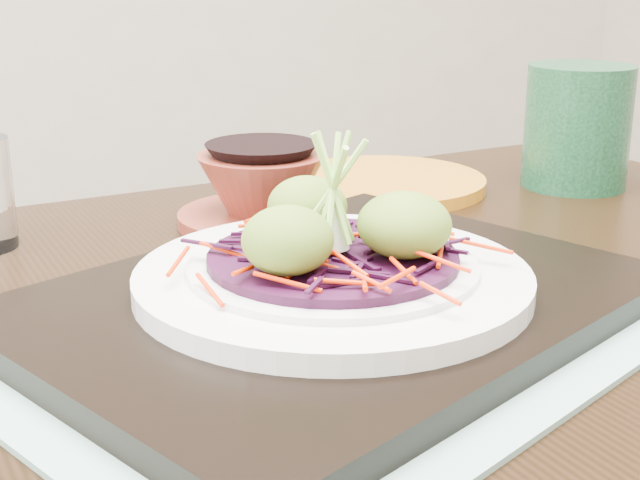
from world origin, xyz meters
name	(u,v)px	position (x,y,z in m)	size (l,w,h in m)	color
dining_table	(304,439)	(-0.05, -0.09, 0.59)	(1.14, 0.81, 0.68)	black
placemat	(332,317)	(-0.03, -0.11, 0.68)	(0.45, 0.35, 0.00)	#7B9F97
serving_tray	(333,302)	(-0.03, -0.11, 0.69)	(0.39, 0.29, 0.02)	black
white_plate	(333,277)	(-0.03, -0.11, 0.71)	(0.25, 0.25, 0.02)	silver
cabbage_bed	(333,258)	(-0.03, -0.11, 0.72)	(0.16, 0.16, 0.01)	#2D0922
carrot_julienne	(333,246)	(-0.03, -0.11, 0.73)	(0.19, 0.19, 0.01)	red
guacamole_scoops	(333,224)	(-0.03, -0.11, 0.75)	(0.14, 0.12, 0.04)	#567623
scallion_garnish	(333,194)	(-0.03, -0.11, 0.77)	(0.06, 0.06, 0.09)	#95D053
terracotta_bowl_set	(262,193)	(0.00, 0.11, 0.71)	(0.19, 0.19, 0.06)	maroon
yellow_plate	(384,183)	(0.15, 0.18, 0.69)	(0.20, 0.20, 0.01)	#A86412
green_jar	(577,127)	(0.34, 0.12, 0.74)	(0.10, 0.10, 0.12)	#1B4D2D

